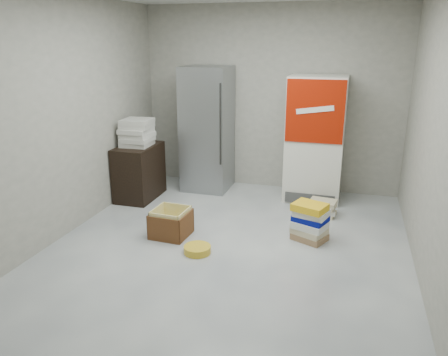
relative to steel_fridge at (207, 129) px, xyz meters
The scene contains 10 objects.
ground 2.50m from the steel_fridge, 67.10° to the right, with size 5.00×5.00×0.00m, color silver.
room_shell 2.46m from the steel_fridge, 67.10° to the right, with size 4.04×5.04×2.82m.
steel_fridge is the anchor object (origin of this frame).
coke_cooler 1.65m from the steel_fridge, ahead, with size 0.80×0.73×1.80m.
wood_shelf 1.23m from the steel_fridge, 138.69° to the right, with size 0.50×0.80×0.80m, color black.
supply_box_stack 1.11m from the steel_fridge, 138.39° to the right, with size 0.44×0.44×0.39m.
phonebook_stack_main 2.42m from the steel_fridge, 40.19° to the right, with size 0.47×0.43×0.46m.
phonebook_stack_side 2.15m from the steel_fridge, 20.19° to the right, with size 0.39×0.34×0.22m.
cardboard_box 2.02m from the steel_fridge, 85.47° to the right, with size 0.45×0.45×0.34m.
bucket_lid 2.45m from the steel_fridge, 74.56° to the right, with size 0.30×0.30×0.08m, color gold.
Camera 1 is at (1.24, -4.19, 2.27)m, focal length 35.00 mm.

